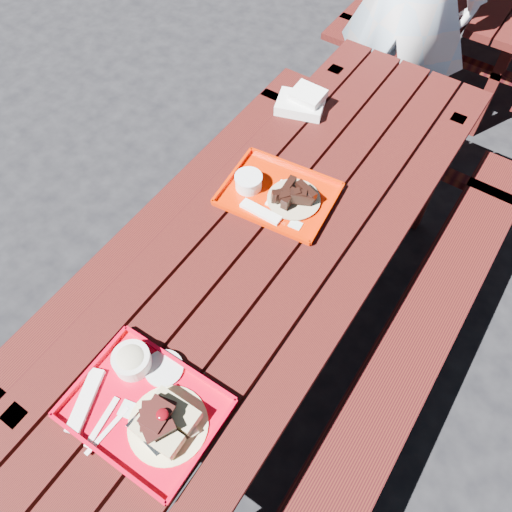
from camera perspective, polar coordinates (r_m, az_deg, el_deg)
name	(u,v)px	position (r m, az deg, el deg)	size (l,w,h in m)	color
ground	(273,328)	(2.44, 1.99, -8.20)	(60.00, 60.00, 0.00)	black
picnic_table_near	(277,266)	(1.95, 2.46, -1.15)	(1.41, 2.40, 0.75)	#42140C
near_tray	(148,400)	(1.52, -12.24, -15.83)	(0.44, 0.37, 0.14)	red
far_tray	(276,193)	(1.89, 2.31, 7.15)	(0.44, 0.36, 0.07)	red
white_cloth	(302,102)	(2.25, 5.33, 17.13)	(0.23, 0.20, 0.08)	white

